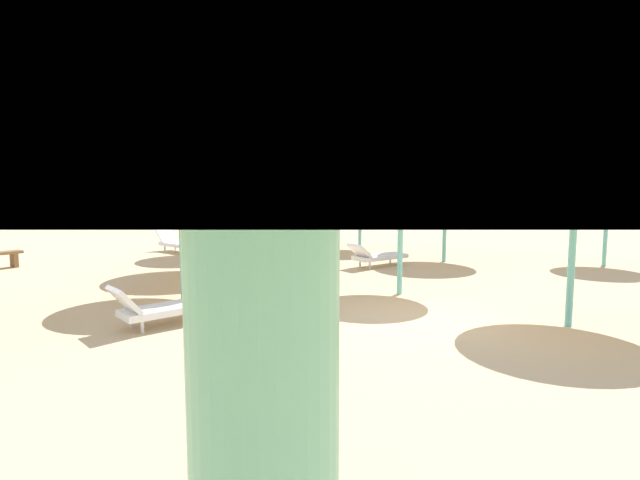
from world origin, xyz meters
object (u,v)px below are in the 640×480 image
(parasol_5, at_px, (211,183))
(parasol_3, at_px, (360,177))
(lounger_3, at_px, (319,240))
(parasol_8, at_px, (401,188))
(parasol_9, at_px, (609,177))
(parasol_6, at_px, (576,183))
(lounger_2, at_px, (177,243))
(lounger_0, at_px, (163,307))
(lounger_1, at_px, (377,256))
(parasol_1, at_px, (446,179))
(parasol_2, at_px, (217,174))
(parasol_0, at_px, (180,185))

(parasol_5, bearing_deg, parasol_3, 0.20)
(parasol_5, distance_m, lounger_3, 6.28)
(parasol_8, xyz_separation_m, parasol_9, (7.43, -2.38, 0.27))
(parasol_5, relative_size, parasol_6, 1.10)
(parasol_3, xyz_separation_m, parasol_9, (1.90, -7.77, -0.05))
(lounger_2, bearing_deg, lounger_3, -37.50)
(parasol_6, distance_m, lounger_3, 11.50)
(lounger_0, relative_size, lounger_1, 0.97)
(lounger_1, relative_size, lounger_3, 1.08)
(parasol_6, height_order, lounger_0, parasol_6)
(lounger_1, bearing_deg, parasol_9, -46.42)
(parasol_6, relative_size, lounger_0, 1.49)
(parasol_1, relative_size, parasol_6, 1.01)
(parasol_5, bearing_deg, lounger_3, 12.14)
(parasol_1, relative_size, parasol_9, 0.99)
(parasol_6, distance_m, lounger_2, 13.56)
(parasol_8, height_order, lounger_0, parasol_8)
(parasol_2, relative_size, parasol_5, 0.99)
(parasol_3, height_order, parasol_5, parasol_3)
(parasol_9, bearing_deg, parasol_1, 122.83)
(parasol_2, distance_m, lounger_0, 9.14)
(parasol_1, bearing_deg, parasol_0, 169.24)
(parasol_5, xyz_separation_m, lounger_1, (3.87, -2.79, -2.15))
(parasol_2, height_order, parasol_6, parasol_2)
(parasol_5, height_order, lounger_3, parasol_5)
(parasol_0, height_order, parasol_6, parasol_6)
(parasol_2, height_order, lounger_1, parasol_2)
(parasol_3, xyz_separation_m, parasol_8, (-5.53, -5.39, -0.32))
(parasol_2, height_order, lounger_2, parasol_2)
(parasol_2, xyz_separation_m, parasol_3, (4.44, -2.70, -0.10))
(parasol_0, xyz_separation_m, parasol_2, (4.61, 4.94, 0.34))
(parasol_1, height_order, parasol_6, parasol_1)
(parasol_9, height_order, lounger_3, parasol_9)
(parasol_1, distance_m, lounger_2, 9.57)
(parasol_0, distance_m, parasol_9, 12.27)
(parasol_9, bearing_deg, parasol_3, 103.76)
(parasol_9, xyz_separation_m, lounger_0, (-12.34, 4.02, -2.31))
(parasol_1, relative_size, lounger_0, 1.51)
(lounger_1, bearing_deg, parasol_5, 144.20)
(parasol_3, xyz_separation_m, lounger_1, (-2.82, -2.81, -2.36))
(parasol_8, bearing_deg, lounger_2, 87.03)
(parasol_5, height_order, parasol_6, parasol_6)
(lounger_3, bearing_deg, parasol_2, 157.16)
(parasol_6, distance_m, lounger_1, 7.17)
(parasol_6, relative_size, parasol_8, 1.09)
(parasol_3, distance_m, lounger_0, 11.34)
(parasol_6, bearing_deg, lounger_2, 87.01)
(parasol_2, bearing_deg, parasol_9, -58.80)
(parasol_2, xyz_separation_m, lounger_0, (-6.00, -6.45, -2.46))
(parasol_1, distance_m, lounger_0, 10.06)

